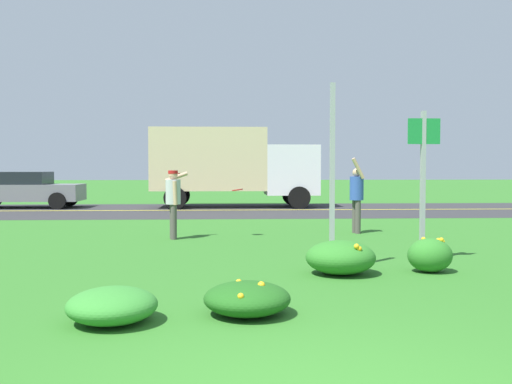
# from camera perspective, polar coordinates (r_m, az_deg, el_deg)

# --- Properties ---
(ground_plane) EXTENTS (120.00, 120.00, 0.00)m
(ground_plane) POSITION_cam_1_polar(r_m,az_deg,el_deg) (13.20, 0.06, -4.74)
(ground_plane) COLOR #2D6B23
(highway_strip) EXTENTS (120.00, 7.61, 0.01)m
(highway_strip) POSITION_cam_1_polar(r_m,az_deg,el_deg) (22.36, -1.20, -1.76)
(highway_strip) COLOR #2D2D30
(highway_strip) RESTS_ON ground
(highway_center_stripe) EXTENTS (120.00, 0.16, 0.00)m
(highway_center_stripe) POSITION_cam_1_polar(r_m,az_deg,el_deg) (22.36, -1.20, -1.75)
(highway_center_stripe) COLOR yellow
(highway_center_stripe) RESTS_ON ground
(daylily_clump_front_right) EXTENTS (0.98, 1.00, 0.39)m
(daylily_clump_front_right) POSITION_cam_1_polar(r_m,az_deg,el_deg) (6.68, -0.87, -10.27)
(daylily_clump_front_right) COLOR #1E5619
(daylily_clump_front_right) RESTS_ON ground
(daylily_clump_mid_left) EXTENTS (0.96, 1.02, 0.37)m
(daylily_clump_mid_left) POSITION_cam_1_polar(r_m,az_deg,el_deg) (6.54, -13.75, -10.61)
(daylily_clump_mid_left) COLOR #337F2D
(daylily_clump_mid_left) RESTS_ON ground
(daylily_clump_near_camera) EXTENTS (1.08, 1.04, 0.52)m
(daylily_clump_near_camera) POSITION_cam_1_polar(r_m,az_deg,el_deg) (9.20, 8.19, -6.29)
(daylily_clump_near_camera) COLOR #2D7526
(daylily_clump_near_camera) RESTS_ON ground
(daylily_clump_front_left) EXTENTS (0.70, 0.64, 0.55)m
(daylily_clump_front_left) POSITION_cam_1_polar(r_m,az_deg,el_deg) (9.68, 16.49, -5.88)
(daylily_clump_front_left) COLOR #2D7526
(daylily_clump_front_left) RESTS_ON ground
(sign_post_near_path) EXTENTS (0.07, 0.10, 2.98)m
(sign_post_near_path) POSITION_cam_1_polar(r_m,az_deg,el_deg) (9.42, 7.39, 1.43)
(sign_post_near_path) COLOR #93969B
(sign_post_near_path) RESTS_ON ground
(sign_post_by_roadside) EXTENTS (0.56, 0.10, 2.62)m
(sign_post_by_roadside) POSITION_cam_1_polar(r_m,az_deg,el_deg) (10.55, 15.88, 1.97)
(sign_post_by_roadside) COLOR #93969B
(sign_post_by_roadside) RESTS_ON ground
(person_thrower_red_cap_gray_shirt) EXTENTS (0.54, 0.56, 1.57)m
(person_thrower_red_cap_gray_shirt) POSITION_cam_1_polar(r_m,az_deg,el_deg) (13.56, -8.01, -0.51)
(person_thrower_red_cap_gray_shirt) COLOR #B2B2B7
(person_thrower_red_cap_gray_shirt) RESTS_ON ground
(person_catcher_blue_shirt) EXTENTS (0.36, 0.53, 1.88)m
(person_catcher_blue_shirt) POSITION_cam_1_polar(r_m,az_deg,el_deg) (14.82, 9.71, -0.20)
(person_catcher_blue_shirt) COLOR #2D4C9E
(person_catcher_blue_shirt) RESTS_ON ground
(frisbee_red) EXTENTS (0.26, 0.26, 0.08)m
(frisbee_red) POSITION_cam_1_polar(r_m,az_deg,el_deg) (13.84, -1.81, 0.20)
(frisbee_red) COLOR red
(car_gray_center_left) EXTENTS (4.50, 2.00, 1.45)m
(car_gray_center_left) POSITION_cam_1_polar(r_m,az_deg,el_deg) (25.34, -21.57, 0.23)
(car_gray_center_left) COLOR slate
(car_gray_center_left) RESTS_ON ground
(box_truck_white) EXTENTS (6.70, 2.46, 3.20)m
(box_truck_white) POSITION_cam_1_polar(r_m,az_deg,el_deg) (24.01, -2.42, 2.83)
(box_truck_white) COLOR silver
(box_truck_white) RESTS_ON ground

